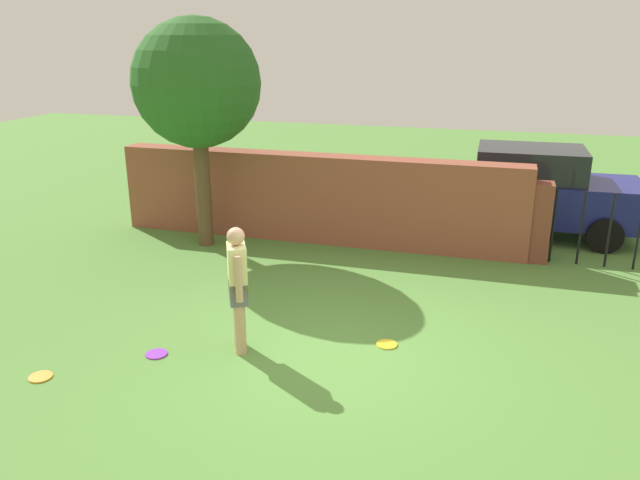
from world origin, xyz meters
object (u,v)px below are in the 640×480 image
person (238,284)px  frisbee_orange (41,377)px  frisbee_yellow (387,344)px  car (527,191)px  frisbee_purple (156,354)px  tree (197,85)px

person → frisbee_orange: bearing=95.7°
frisbee_yellow → car: bearing=72.2°
car → frisbee_purple: car is taller
person → tree: bearing=4.2°
frisbee_purple → car: bearing=55.6°
car → person: bearing=-120.9°
tree → person: size_ratio=2.54×
frisbee_yellow → person: bearing=-160.4°
tree → car: 6.64m
frisbee_orange → frisbee_purple: size_ratio=1.00×
frisbee_orange → frisbee_purple: same height
tree → frisbee_purple: bearing=-72.1°
person → car: 7.07m
tree → frisbee_yellow: 5.85m
frisbee_purple → tree: bearing=107.9°
tree → frisbee_orange: 5.78m
person → frisbee_yellow: bearing=-98.1°
person → car: car is taller
person → frisbee_yellow: person is taller
tree → frisbee_purple: (1.32, -4.09, -2.95)m
tree → frisbee_orange: (0.30, -4.96, -2.95)m
tree → frisbee_yellow: size_ratio=15.27×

